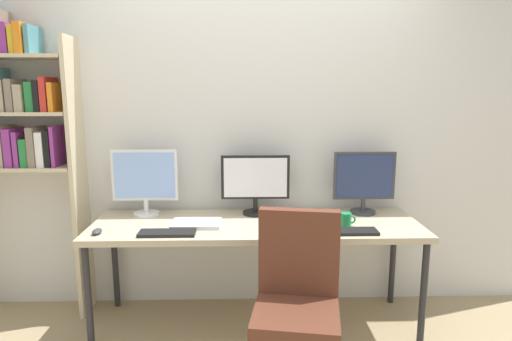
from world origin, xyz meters
name	(u,v)px	position (x,y,z in m)	size (l,w,h in m)	color
wall_back	(255,134)	(0.00, 1.02, 1.30)	(4.60, 0.10, 2.60)	silver
desk	(256,230)	(0.00, 0.60, 0.69)	(2.20, 0.68, 0.74)	tan
bookshelf	(11,122)	(-1.69, 0.83, 1.40)	(0.83, 0.28, 2.14)	beige
office_chair	(297,323)	(0.20, -0.10, 0.40)	(0.52, 0.52, 0.99)	#2D2D33
monitor_left	(145,179)	(-0.78, 0.81, 1.00)	(0.46, 0.18, 0.47)	silver
monitor_center	(255,181)	(0.00, 0.81, 0.98)	(0.49, 0.18, 0.43)	black
monitor_right	(364,180)	(0.78, 0.81, 0.99)	(0.44, 0.18, 0.45)	#38383D
keyboard_left	(167,233)	(-0.56, 0.37, 0.75)	(0.35, 0.13, 0.02)	black
keyboard_right	(346,231)	(0.56, 0.37, 0.75)	(0.39, 0.13, 0.02)	black
computer_mouse	(97,231)	(-1.00, 0.40, 0.76)	(0.06, 0.10, 0.03)	#38383D
laptop_closed	(196,223)	(-0.40, 0.56, 0.75)	(0.32, 0.22, 0.02)	silver
coffee_mug	(346,220)	(0.59, 0.51, 0.79)	(0.11, 0.08, 0.09)	#1E8C4C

